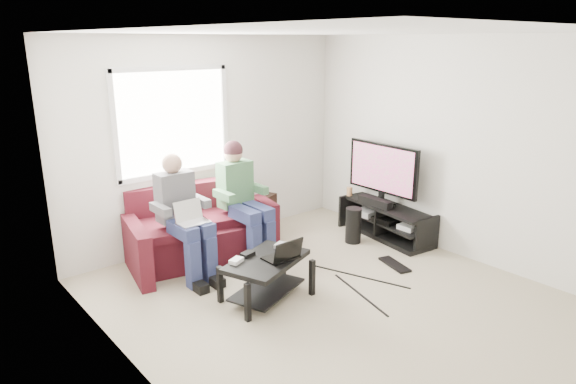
{
  "coord_description": "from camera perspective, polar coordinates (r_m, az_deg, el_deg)",
  "views": [
    {
      "loc": [
        -3.35,
        -3.3,
        2.53
      ],
      "look_at": [
        -0.09,
        0.6,
        1.02
      ],
      "focal_mm": 32.0,
      "sensor_mm": 36.0,
      "label": 1
    }
  ],
  "objects": [
    {
      "name": "floor",
      "position": [
        5.34,
        4.96,
        -11.86
      ],
      "size": [
        4.5,
        4.5,
        0.0
      ],
      "primitive_type": "plane",
      "color": "tan",
      "rests_on": "ground"
    },
    {
      "name": "ceiling",
      "position": [
        4.7,
        5.77,
        17.29
      ],
      "size": [
        4.5,
        4.5,
        0.0
      ],
      "primitive_type": "plane",
      "rotation": [
        3.14,
        0.0,
        0.0
      ],
      "color": "white",
      "rests_on": "wall_back"
    },
    {
      "name": "wall_back",
      "position": [
        6.6,
        -8.69,
        5.57
      ],
      "size": [
        4.5,
        0.0,
        4.5
      ],
      "primitive_type": "plane",
      "rotation": [
        1.57,
        0.0,
        0.0
      ],
      "color": "silver",
      "rests_on": "floor"
    },
    {
      "name": "wall_left",
      "position": [
        3.77,
        -16.73,
        -3.25
      ],
      "size": [
        0.0,
        4.5,
        4.5
      ],
      "primitive_type": "plane",
      "rotation": [
        1.57,
        0.0,
        1.57
      ],
      "color": "silver",
      "rests_on": "floor"
    },
    {
      "name": "wall_right",
      "position": [
        6.4,
        18.14,
        4.61
      ],
      "size": [
        0.0,
        4.5,
        4.5
      ],
      "primitive_type": "plane",
      "rotation": [
        1.57,
        0.0,
        -1.57
      ],
      "color": "silver",
      "rests_on": "floor"
    },
    {
      "name": "window",
      "position": [
        6.29,
        -12.63,
        7.61
      ],
      "size": [
        1.48,
        0.04,
        1.28
      ],
      "color": "white",
      "rests_on": "wall_back"
    },
    {
      "name": "sofa",
      "position": [
        6.29,
        -9.62,
        -4.32
      ],
      "size": [
        2.01,
        1.17,
        0.86
      ],
      "color": "#4C1317",
      "rests_on": "floor"
    },
    {
      "name": "person_left",
      "position": [
        5.7,
        -11.62,
        -2.09
      ],
      "size": [
        0.4,
        0.71,
        1.35
      ],
      "color": "navy",
      "rests_on": "sofa"
    },
    {
      "name": "person_right",
      "position": [
        6.09,
        -5.15,
        0.0
      ],
      "size": [
        0.4,
        0.71,
        1.4
      ],
      "color": "navy",
      "rests_on": "sofa"
    },
    {
      "name": "laptop_silver",
      "position": [
        5.53,
        -10.59,
        -2.82
      ],
      "size": [
        0.38,
        0.33,
        0.24
      ],
      "primitive_type": null,
      "rotation": [
        0.0,
        0.0,
        -0.43
      ],
      "color": "silver",
      "rests_on": "person_left"
    },
    {
      "name": "coffee_table",
      "position": [
        5.21,
        -2.39,
        -8.59
      ],
      "size": [
        1.0,
        0.8,
        0.44
      ],
      "color": "black",
      "rests_on": "floor"
    },
    {
      "name": "laptop_black",
      "position": [
        5.13,
        -0.81,
        -6.14
      ],
      "size": [
        0.39,
        0.32,
        0.24
      ],
      "primitive_type": null,
      "rotation": [
        0.0,
        0.0,
        0.25
      ],
      "color": "black",
      "rests_on": "coffee_table"
    },
    {
      "name": "controller_a",
      "position": [
        5.1,
        -5.76,
        -7.6
      ],
      "size": [
        0.16,
        0.14,
        0.04
      ],
      "primitive_type": "cube",
      "rotation": [
        0.0,
        0.0,
        0.39
      ],
      "color": "silver",
      "rests_on": "coffee_table"
    },
    {
      "name": "controller_b",
      "position": [
        5.23,
        -4.5,
        -6.89
      ],
      "size": [
        0.16,
        0.12,
        0.04
      ],
      "primitive_type": "cube",
      "rotation": [
        0.0,
        0.0,
        0.22
      ],
      "color": "black",
      "rests_on": "coffee_table"
    },
    {
      "name": "controller_c",
      "position": [
        5.43,
        -0.86,
        -5.93
      ],
      "size": [
        0.16,
        0.14,
        0.04
      ],
      "primitive_type": "cube",
      "rotation": [
        0.0,
        0.0,
        0.43
      ],
      "color": "gray",
      "rests_on": "coffee_table"
    },
    {
      "name": "tv_stand",
      "position": [
        6.95,
        10.82,
        -3.39
      ],
      "size": [
        0.58,
        1.38,
        0.44
      ],
      "color": "black",
      "rests_on": "floor"
    },
    {
      "name": "tv",
      "position": [
        6.81,
        10.47,
        2.4
      ],
      "size": [
        0.12,
        1.1,
        0.81
      ],
      "color": "black",
      "rests_on": "tv_stand"
    },
    {
      "name": "soundbar",
      "position": [
        6.83,
        9.66,
        -1.08
      ],
      "size": [
        0.12,
        0.5,
        0.1
      ],
      "primitive_type": "cube",
      "color": "black",
      "rests_on": "tv_stand"
    },
    {
      "name": "drink_cup",
      "position": [
        7.21,
        6.85,
        0.07
      ],
      "size": [
        0.08,
        0.08,
        0.12
      ],
      "primitive_type": "cylinder",
      "color": "#B37D4D",
      "rests_on": "tv_stand"
    },
    {
      "name": "console_white",
      "position": [
        6.7,
        13.48,
        -3.71
      ],
      "size": [
        0.3,
        0.22,
        0.06
      ],
      "primitive_type": "cube",
      "color": "silver",
      "rests_on": "tv_stand"
    },
    {
      "name": "console_grey",
      "position": [
        7.11,
        8.99,
        -2.19
      ],
      "size": [
        0.34,
        0.26,
        0.08
      ],
      "primitive_type": "cube",
      "color": "gray",
      "rests_on": "tv_stand"
    },
    {
      "name": "console_black",
      "position": [
        6.9,
        11.17,
        -2.93
      ],
      "size": [
        0.38,
        0.3,
        0.07
      ],
      "primitive_type": "cube",
      "color": "black",
      "rests_on": "tv_stand"
    },
    {
      "name": "subwoofer",
      "position": [
        6.7,
        7.27,
        -3.69
      ],
      "size": [
        0.2,
        0.2,
        0.46
      ],
      "primitive_type": "cylinder",
      "color": "black",
      "rests_on": "floor"
    },
    {
      "name": "keyboard_floor",
      "position": [
        6.18,
        11.76,
        -7.9
      ],
      "size": [
        0.27,
        0.48,
        0.03
      ],
      "primitive_type": "cube",
      "rotation": [
        0.0,
        0.0,
        -0.28
      ],
      "color": "black",
      "rests_on": "floor"
    },
    {
      "name": "end_table",
      "position": [
        6.9,
        -3.38,
        -2.41
      ],
      "size": [
        0.38,
        0.38,
        0.66
      ],
      "color": "black",
      "rests_on": "floor"
    }
  ]
}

